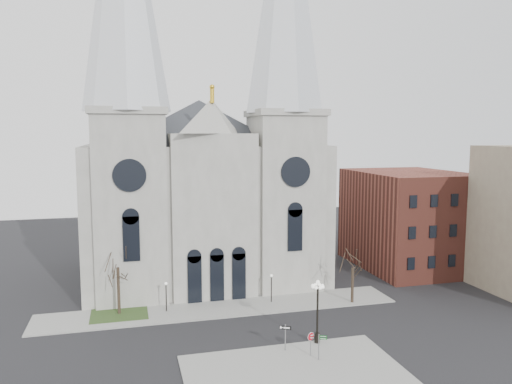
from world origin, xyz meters
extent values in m
plane|color=black|center=(0.00, 0.00, 0.00)|extent=(160.00, 160.00, 0.00)
cube|color=gray|center=(3.00, -5.00, 0.07)|extent=(18.00, 10.00, 0.14)
cube|color=gray|center=(0.00, 11.00, 0.07)|extent=(40.00, 6.00, 0.14)
cube|color=#29411C|center=(-11.00, 12.00, 0.09)|extent=(6.00, 5.00, 0.18)
cube|color=gray|center=(0.00, 26.00, 9.00)|extent=(30.00, 24.00, 18.00)
pyramid|color=#2D3035|center=(0.00, 26.00, 24.00)|extent=(33.00, 26.40, 6.00)
cube|color=gray|center=(-9.50, 17.50, 11.00)|extent=(8.00, 8.00, 22.00)
cylinder|color=black|center=(-9.50, 13.45, 15.00)|extent=(3.60, 0.30, 3.60)
cube|color=gray|center=(9.50, 17.50, 11.00)|extent=(8.00, 8.00, 22.00)
cylinder|color=black|center=(9.50, 13.45, 15.00)|extent=(3.60, 0.30, 3.60)
cube|color=gray|center=(0.00, 16.00, 9.75)|extent=(10.00, 5.00, 19.50)
pyramid|color=gray|center=(0.00, 16.00, 21.50)|extent=(11.00, 5.00, 4.00)
cube|color=brown|center=(30.00, 22.00, 7.00)|extent=(14.00, 18.00, 14.00)
cylinder|color=black|center=(-11.00, 12.00, 2.62)|extent=(0.32, 0.32, 5.25)
cylinder|color=black|center=(15.00, 9.00, 2.10)|extent=(0.32, 0.32, 4.20)
cylinder|color=black|center=(-6.00, 11.50, 1.64)|extent=(0.12, 0.12, 3.00)
sphere|color=white|center=(-6.00, 11.50, 3.24)|extent=(0.32, 0.32, 0.32)
cylinder|color=black|center=(6.00, 11.50, 1.64)|extent=(0.12, 0.12, 3.00)
sphere|color=white|center=(6.00, 11.50, 3.24)|extent=(0.32, 0.32, 0.32)
cylinder|color=slate|center=(5.30, -2.93, 1.18)|extent=(0.08, 0.08, 2.08)
cylinder|color=#AD0B18|center=(5.30, -2.93, 1.90)|extent=(0.72, 0.06, 0.72)
cylinder|color=white|center=(5.30, -2.93, 1.90)|extent=(0.78, 0.04, 0.78)
cube|color=white|center=(5.30, -2.93, 2.02)|extent=(0.40, 0.03, 0.09)
cube|color=white|center=(5.30, -2.93, 1.78)|extent=(0.45, 0.03, 0.09)
cylinder|color=black|center=(6.88, -0.50, 2.78)|extent=(0.18, 0.18, 5.28)
cylinder|color=black|center=(6.88, -0.50, 0.60)|extent=(0.51, 0.51, 0.92)
sphere|color=white|center=(6.88, -0.50, 5.94)|extent=(0.37, 0.37, 0.37)
cylinder|color=slate|center=(3.51, -1.32, 1.34)|extent=(0.10, 0.10, 2.41)
cube|color=black|center=(3.51, -1.32, 2.26)|extent=(0.97, 0.48, 0.34)
cylinder|color=slate|center=(5.69, -3.86, 1.29)|extent=(0.09, 0.09, 2.29)
cube|color=#0B5117|center=(6.02, -4.01, 2.28)|extent=(0.60, 0.30, 0.16)
cube|color=#0B5117|center=(6.02, -4.01, 2.07)|extent=(0.60, 0.30, 0.16)
camera|label=1|loc=(-9.95, -42.04, 19.48)|focal=35.00mm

